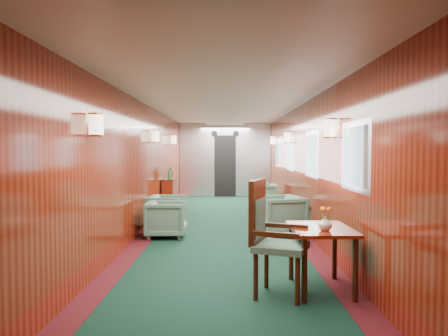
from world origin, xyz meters
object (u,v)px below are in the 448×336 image
(dining_table, at_px, (321,238))
(credenza, at_px, (170,195))
(armchair_right_near, at_px, (279,215))
(armchair_right_far, at_px, (263,196))
(side_chair, at_px, (270,233))
(armchair_left_near, at_px, (167,219))
(armchair_left_far, at_px, (167,211))

(dining_table, xyz_separation_m, credenza, (-2.42, 5.93, -0.15))
(credenza, bearing_deg, armchair_right_near, -50.91)
(armchair_right_far, bearing_deg, side_chair, 1.56)
(dining_table, bearing_deg, side_chair, -165.30)
(armchair_right_near, distance_m, armchair_right_far, 3.57)
(dining_table, bearing_deg, armchair_right_near, 90.56)
(dining_table, relative_size, armchair_right_far, 1.29)
(armchair_left_near, xyz_separation_m, armchair_right_far, (2.00, 3.75, 0.01))
(credenza, distance_m, armchair_left_far, 2.09)
(armchair_right_near, bearing_deg, credenza, -156.64)
(armchair_left_near, relative_size, armchair_left_far, 0.99)
(dining_table, height_order, credenza, credenza)
(side_chair, height_order, armchair_left_far, side_chair)
(armchair_left_near, distance_m, armchair_right_near, 1.99)
(credenza, relative_size, armchair_right_near, 1.41)
(dining_table, distance_m, armchair_left_near, 3.55)
(credenza, xyz_separation_m, armchair_right_near, (2.33, -2.87, -0.07))
(armchair_left_near, bearing_deg, armchair_left_far, 6.09)
(credenza, xyz_separation_m, armchair_left_near, (0.35, -3.06, -0.11))
(armchair_left_near, height_order, armchair_left_far, armchair_left_far)
(armchair_right_near, bearing_deg, dining_table, -14.16)
(armchair_left_far, distance_m, armchair_right_far, 3.49)
(dining_table, xyz_separation_m, armchair_left_far, (-2.20, 3.86, -0.26))
(armchair_right_far, bearing_deg, armchair_left_far, -31.88)
(dining_table, distance_m, armchair_left_far, 4.45)
(dining_table, distance_m, armchair_right_far, 6.63)
(armchair_left_near, xyz_separation_m, armchair_right_near, (1.99, 0.19, 0.04))
(armchair_right_near, relative_size, armchair_right_far, 1.10)
(armchair_left_far, xyz_separation_m, armchair_right_far, (2.13, 2.77, 0.01))
(credenza, distance_m, armchair_right_far, 2.45)
(dining_table, height_order, armchair_left_far, dining_table)
(dining_table, relative_size, armchair_right_near, 1.18)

